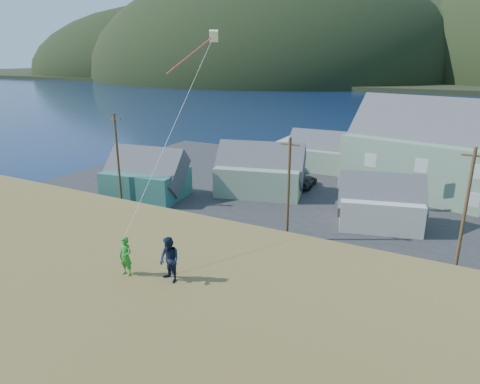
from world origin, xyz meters
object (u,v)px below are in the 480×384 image
(shed_white, at_px, (381,203))
(kite_flyer_navy, at_px, (169,260))
(shed_teal, at_px, (146,176))
(kite_flyer_green, at_px, (126,256))
(shed_palegreen_near, at_px, (260,171))
(shed_palegreen_far, at_px, (324,152))
(wharf, at_px, (350,150))

(shed_white, height_order, kite_flyer_navy, kite_flyer_navy)
(shed_teal, relative_size, kite_flyer_green, 6.12)
(shed_teal, xyz_separation_m, kite_flyer_green, (20.12, -24.62, 5.38))
(kite_flyer_green, xyz_separation_m, kite_flyer_navy, (1.80, 0.40, 0.10))
(shed_teal, xyz_separation_m, shed_palegreen_near, (10.69, 7.34, 0.13))
(shed_palegreen_far, relative_size, kite_flyer_green, 6.40)
(shed_teal, xyz_separation_m, kite_flyer_navy, (21.92, -24.22, 5.48))
(kite_flyer_navy, bearing_deg, shed_teal, 149.21)
(kite_flyer_navy, bearing_deg, shed_palegreen_far, 117.08)
(shed_teal, xyz_separation_m, shed_palegreen_far, (13.88, 21.31, -0.03))
(wharf, distance_m, kite_flyer_navy, 60.04)
(wharf, relative_size, kite_flyer_navy, 14.66)
(wharf, bearing_deg, shed_white, -71.25)
(shed_white, distance_m, shed_palegreen_far, 20.99)
(wharf, height_order, shed_palegreen_near, shed_palegreen_near)
(shed_white, height_order, shed_palegreen_far, shed_palegreen_far)
(shed_teal, distance_m, shed_palegreen_near, 12.97)
(shed_palegreen_near, distance_m, shed_white, 14.78)
(shed_teal, bearing_deg, shed_white, -0.24)
(wharf, height_order, kite_flyer_navy, kite_flyer_navy)
(kite_flyer_green, bearing_deg, shed_palegreen_far, 97.46)
(shed_white, distance_m, kite_flyer_navy, 28.45)
(shed_palegreen_near, bearing_deg, kite_flyer_navy, -84.84)
(shed_white, relative_size, kite_flyer_navy, 4.94)
(shed_palegreen_near, bearing_deg, shed_teal, -159.94)
(wharf, height_order, shed_teal, shed_teal)
(shed_white, bearing_deg, shed_palegreen_near, 149.97)
(shed_teal, height_order, shed_palegreen_near, shed_palegreen_near)
(shed_teal, bearing_deg, kite_flyer_green, -58.94)
(wharf, bearing_deg, kite_flyer_green, -84.42)
(shed_white, xyz_separation_m, kite_flyer_green, (-4.84, -28.11, 5.62))
(shed_palegreen_near, bearing_deg, shed_white, -29.55)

